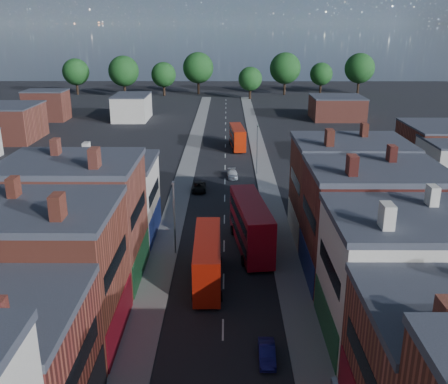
{
  "coord_description": "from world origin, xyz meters",
  "views": [
    {
      "loc": [
        0.29,
        -18.58,
        23.46
      ],
      "look_at": [
        0.0,
        31.4,
        6.56
      ],
      "focal_mm": 40.0,
      "sensor_mm": 36.0,
      "label": 1
    }
  ],
  "objects_px": {
    "car_3": "(232,174)",
    "car_2": "(199,187)",
    "bus_2": "(237,137)",
    "car_1": "(267,353)",
    "bus_1": "(251,224)",
    "bus_0": "(208,259)"
  },
  "relations": [
    {
      "from": "car_3",
      "to": "car_2",
      "type": "bearing_deg",
      "value": -129.26
    },
    {
      "from": "bus_2",
      "to": "car_1",
      "type": "height_order",
      "value": "bus_2"
    },
    {
      "from": "bus_2",
      "to": "car_1",
      "type": "bearing_deg",
      "value": -94.29
    },
    {
      "from": "car_2",
      "to": "car_1",
      "type": "bearing_deg",
      "value": -81.88
    },
    {
      "from": "bus_1",
      "to": "car_2",
      "type": "xyz_separation_m",
      "value": [
        -6.71,
        19.84,
        -2.31
      ]
    },
    {
      "from": "bus_2",
      "to": "bus_0",
      "type": "bearing_deg",
      "value": -99.16
    },
    {
      "from": "bus_0",
      "to": "bus_2",
      "type": "bearing_deg",
      "value": 84.92
    },
    {
      "from": "car_2",
      "to": "car_3",
      "type": "xyz_separation_m",
      "value": [
        5.0,
        6.88,
        -0.04
      ]
    },
    {
      "from": "bus_1",
      "to": "bus_0",
      "type": "bearing_deg",
      "value": -127.61
    },
    {
      "from": "bus_2",
      "to": "car_2",
      "type": "xyz_separation_m",
      "value": [
        -6.17,
        -26.61,
        -1.73
      ]
    },
    {
      "from": "bus_0",
      "to": "bus_1",
      "type": "distance_m",
      "value": 8.76
    },
    {
      "from": "bus_2",
      "to": "bus_1",
      "type": "bearing_deg",
      "value": -94.4
    },
    {
      "from": "bus_1",
      "to": "bus_2",
      "type": "distance_m",
      "value": 46.46
    },
    {
      "from": "bus_0",
      "to": "car_2",
      "type": "height_order",
      "value": "bus_0"
    },
    {
      "from": "bus_2",
      "to": "car_2",
      "type": "relative_size",
      "value": 2.34
    },
    {
      "from": "bus_2",
      "to": "car_2",
      "type": "bearing_deg",
      "value": -108.12
    },
    {
      "from": "bus_0",
      "to": "car_2",
      "type": "xyz_separation_m",
      "value": [
        -2.3,
        27.41,
        -1.87
      ]
    },
    {
      "from": "car_3",
      "to": "bus_0",
      "type": "bearing_deg",
      "value": -97.77
    },
    {
      "from": "bus_1",
      "to": "car_3",
      "type": "height_order",
      "value": "bus_1"
    },
    {
      "from": "bus_0",
      "to": "car_2",
      "type": "relative_size",
      "value": 2.46
    },
    {
      "from": "car_1",
      "to": "car_2",
      "type": "bearing_deg",
      "value": 101.2
    },
    {
      "from": "bus_1",
      "to": "car_2",
      "type": "height_order",
      "value": "bus_1"
    }
  ]
}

